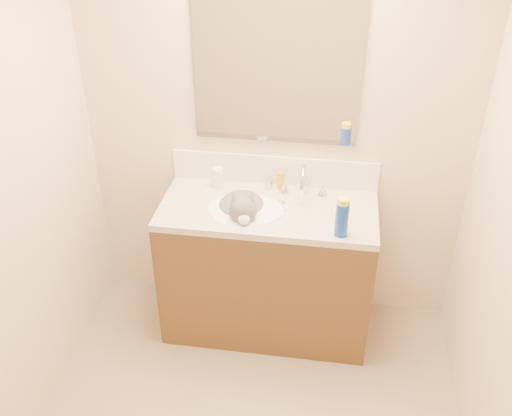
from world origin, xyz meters
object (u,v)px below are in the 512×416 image
(silver_jar, at_px, (269,184))
(amber_bottle, at_px, (281,180))
(spray_can, at_px, (342,219))
(vanity_cabinet, at_px, (267,271))
(pill_bottle, at_px, (218,178))
(cat, at_px, (242,211))
(basin, at_px, (246,219))
(faucet, at_px, (303,184))

(silver_jar, height_order, amber_bottle, amber_bottle)
(amber_bottle, relative_size, spray_can, 0.56)
(amber_bottle, bearing_deg, vanity_cabinet, -101.16)
(vanity_cabinet, relative_size, pill_bottle, 9.94)
(cat, relative_size, pill_bottle, 3.51)
(basin, height_order, silver_jar, silver_jar)
(vanity_cabinet, relative_size, cat, 2.83)
(spray_can, bearing_deg, cat, 160.61)
(pill_bottle, relative_size, amber_bottle, 1.16)
(basin, xyz_separation_m, faucet, (0.30, 0.17, 0.16))
(basin, height_order, amber_bottle, amber_bottle)
(pill_bottle, relative_size, silver_jar, 2.27)
(faucet, bearing_deg, vanity_cabinet, -142.71)
(pill_bottle, relative_size, spray_can, 0.65)
(faucet, distance_m, silver_jar, 0.23)
(cat, distance_m, spray_can, 0.59)
(vanity_cabinet, bearing_deg, faucet, 37.29)
(faucet, distance_m, cat, 0.38)
(silver_jar, xyz_separation_m, spray_can, (0.43, -0.42, 0.07))
(basin, bearing_deg, cat, 146.77)
(faucet, xyz_separation_m, pill_bottle, (-0.50, 0.04, -0.03))
(faucet, relative_size, pill_bottle, 2.32)
(silver_jar, height_order, spray_can, spray_can)
(silver_jar, xyz_separation_m, amber_bottle, (0.07, 0.01, 0.03))
(basin, xyz_separation_m, pill_bottle, (-0.20, 0.21, 0.13))
(pill_bottle, xyz_separation_m, silver_jar, (0.29, 0.03, -0.03))
(pill_bottle, xyz_separation_m, amber_bottle, (0.36, 0.04, -0.01))
(vanity_cabinet, bearing_deg, amber_bottle, 78.84)
(vanity_cabinet, xyz_separation_m, faucet, (0.18, 0.14, 0.54))
(vanity_cabinet, height_order, pill_bottle, pill_bottle)
(cat, relative_size, silver_jar, 7.96)
(cat, xyz_separation_m, silver_jar, (0.12, 0.23, 0.06))
(basin, bearing_deg, faucet, 29.12)
(vanity_cabinet, distance_m, spray_can, 0.71)
(basin, distance_m, faucet, 0.38)
(silver_jar, bearing_deg, amber_bottle, 5.88)
(vanity_cabinet, xyz_separation_m, basin, (-0.12, -0.03, 0.38))
(amber_bottle, bearing_deg, cat, -128.61)
(vanity_cabinet, height_order, amber_bottle, amber_bottle)
(basin, xyz_separation_m, cat, (-0.02, 0.02, 0.04))
(spray_can, bearing_deg, faucet, 122.76)
(faucet, height_order, pill_bottle, faucet)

